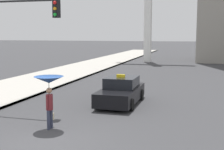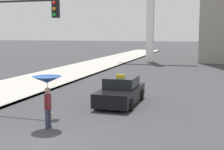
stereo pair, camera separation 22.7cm
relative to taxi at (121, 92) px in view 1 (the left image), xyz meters
The scene contains 4 objects.
ground_plane 6.37m from the taxi, 100.00° to the right, with size 300.00×300.00×0.00m, color #38383A.
taxi is the anchor object (origin of this frame).
pedestrian_with_umbrella 5.44m from the taxi, 107.24° to the right, with size 1.14×1.14×2.08m.
traffic_light 6.14m from the taxi, 148.18° to the right, with size 3.89×0.38×5.53m.
Camera 1 is at (5.14, -9.61, 3.71)m, focal length 50.00 mm.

